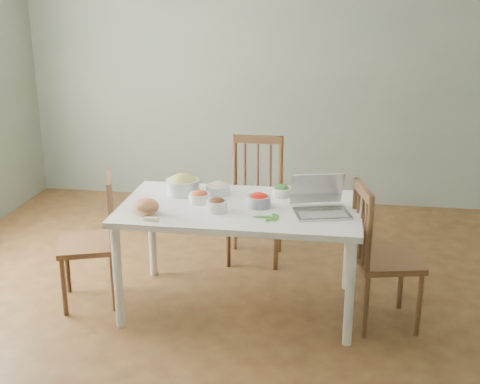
# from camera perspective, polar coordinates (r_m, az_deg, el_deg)

# --- Properties ---
(floor) EXTENTS (5.00, 5.00, 0.00)m
(floor) POSITION_cam_1_polar(r_m,az_deg,el_deg) (4.62, -1.88, -10.50)
(floor) COLOR #442516
(floor) RESTS_ON ground
(wall_back) EXTENTS (5.00, 0.00, 2.70)m
(wall_back) POSITION_cam_1_polar(r_m,az_deg,el_deg) (6.58, 2.05, 10.60)
(wall_back) COLOR gray
(wall_back) RESTS_ON ground
(wall_front) EXTENTS (5.00, 0.00, 2.70)m
(wall_front) POSITION_cam_1_polar(r_m,az_deg,el_deg) (1.87, -16.66, -10.05)
(wall_front) COLOR gray
(wall_front) RESTS_ON ground
(dining_table) EXTENTS (1.65, 0.93, 0.77)m
(dining_table) POSITION_cam_1_polar(r_m,az_deg,el_deg) (4.47, -0.00, -5.93)
(dining_table) COLOR white
(dining_table) RESTS_ON floor
(chair_far) EXTENTS (0.46, 0.44, 1.03)m
(chair_far) POSITION_cam_1_polar(r_m,az_deg,el_deg) (5.20, 1.36, -0.88)
(chair_far) COLOR #3E2412
(chair_far) RESTS_ON floor
(chair_left) EXTENTS (0.52, 0.53, 0.95)m
(chair_left) POSITION_cam_1_polar(r_m,az_deg,el_deg) (4.64, -13.74, -4.38)
(chair_left) COLOR #3E2412
(chair_left) RESTS_ON floor
(chair_right) EXTENTS (0.50, 0.52, 0.99)m
(chair_right) POSITION_cam_1_polar(r_m,az_deg,el_deg) (4.33, 13.22, -5.72)
(chair_right) COLOR #3E2412
(chair_right) RESTS_ON floor
(bread_boule) EXTENTS (0.22, 0.22, 0.11)m
(bread_boule) POSITION_cam_1_polar(r_m,az_deg,el_deg) (4.19, -8.53, -1.35)
(bread_boule) COLOR #A6734B
(bread_boule) RESTS_ON dining_table
(butter_stick) EXTENTS (0.10, 0.04, 0.03)m
(butter_stick) POSITION_cam_1_polar(r_m,az_deg,el_deg) (4.08, -8.05, -2.47)
(butter_stick) COLOR beige
(butter_stick) RESTS_ON dining_table
(bowl_squash) EXTENTS (0.26, 0.26, 0.14)m
(bowl_squash) POSITION_cam_1_polar(r_m,az_deg,el_deg) (4.58, -5.20, 0.71)
(bowl_squash) COLOR tan
(bowl_squash) RESTS_ON dining_table
(bowl_carrot) EXTENTS (0.16, 0.16, 0.08)m
(bowl_carrot) POSITION_cam_1_polar(r_m,az_deg,el_deg) (4.39, -3.69, -0.44)
(bowl_carrot) COLOR #D3562E
(bowl_carrot) RESTS_ON dining_table
(bowl_onion) EXTENTS (0.21, 0.21, 0.09)m
(bowl_onion) POSITION_cam_1_polar(r_m,az_deg,el_deg) (4.56, -2.01, 0.33)
(bowl_onion) COLOR beige
(bowl_onion) RESTS_ON dining_table
(bowl_mushroom) EXTENTS (0.16, 0.16, 0.09)m
(bowl_mushroom) POSITION_cam_1_polar(r_m,az_deg,el_deg) (4.21, -2.14, -1.16)
(bowl_mushroom) COLOR #3A1F12
(bowl_mushroom) RESTS_ON dining_table
(bowl_redpep) EXTENTS (0.18, 0.18, 0.09)m
(bowl_redpep) POSITION_cam_1_polar(r_m,az_deg,el_deg) (4.30, 1.72, -0.73)
(bowl_redpep) COLOR red
(bowl_redpep) RESTS_ON dining_table
(bowl_broccoli) EXTENTS (0.17, 0.17, 0.08)m
(bowl_broccoli) POSITION_cam_1_polar(r_m,az_deg,el_deg) (4.53, 3.80, 0.13)
(bowl_broccoli) COLOR #174A0B
(bowl_broccoli) RESTS_ON dining_table
(flatbread) EXTENTS (0.21, 0.21, 0.02)m
(flatbread) POSITION_cam_1_polar(r_m,az_deg,el_deg) (4.63, 4.28, 0.11)
(flatbread) COLOR tan
(flatbread) RESTS_ON dining_table
(basil_bunch) EXTENTS (0.19, 0.19, 0.02)m
(basil_bunch) POSITION_cam_1_polar(r_m,az_deg,el_deg) (4.11, 2.37, -2.21)
(basil_bunch) COLOR #154910
(basil_bunch) RESTS_ON dining_table
(laptop) EXTENTS (0.43, 0.41, 0.24)m
(laptop) POSITION_cam_1_polar(r_m,az_deg,el_deg) (4.16, 7.53, -0.49)
(laptop) COLOR silver
(laptop) RESTS_ON dining_table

